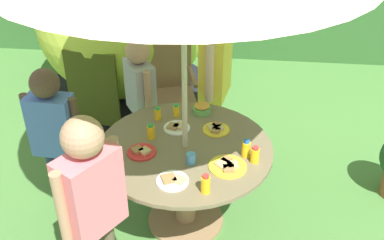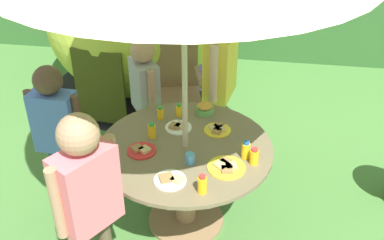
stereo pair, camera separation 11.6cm
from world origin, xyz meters
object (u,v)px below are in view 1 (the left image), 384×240
(child_in_grey_shirt, at_px, (140,88))
(child_in_pink_shirt, at_px, (91,192))
(child_in_blue_shirt, at_px, (53,125))
(plate_back_edge, at_px, (173,180))
(juice_bottle_far_right, at_px, (158,114))
(juice_bottle_spot_a, at_px, (246,149))
(plate_mid_left, at_px, (141,152))
(juice_bottle_far_left, at_px, (206,184))
(plate_center_front, at_px, (227,166))
(plate_near_right, at_px, (177,127))
(juice_bottle_mid_right, at_px, (176,111))
(garden_table, at_px, (185,168))
(wooden_chair, at_px, (166,85))
(dome_tent, at_px, (123,18))
(juice_bottle_near_left, at_px, (151,132))
(cup_near, at_px, (191,158))
(snack_bowl, at_px, (202,108))
(juice_bottle_front_edge, at_px, (255,155))
(plate_center_back, at_px, (216,129))

(child_in_grey_shirt, distance_m, child_in_pink_shirt, 1.44)
(child_in_blue_shirt, xyz_separation_m, plate_back_edge, (0.93, -0.44, -0.06))
(juice_bottle_far_right, bearing_deg, juice_bottle_spot_a, -30.83)
(plate_back_edge, height_order, juice_bottle_spot_a, juice_bottle_spot_a)
(plate_mid_left, xyz_separation_m, plate_back_edge, (0.26, -0.28, 0.00))
(plate_mid_left, relative_size, juice_bottle_far_left, 1.55)
(child_in_grey_shirt, distance_m, plate_center_front, 1.20)
(child_in_blue_shirt, relative_size, plate_near_right, 6.23)
(plate_mid_left, bearing_deg, child_in_pink_shirt, -104.44)
(juice_bottle_mid_right, bearing_deg, garden_table, -73.70)
(wooden_chair, xyz_separation_m, child_in_grey_shirt, (-0.13, -0.49, 0.23))
(dome_tent, height_order, juice_bottle_near_left, dome_tent)
(cup_near, bearing_deg, juice_bottle_spot_a, 17.60)
(child_in_blue_shirt, height_order, juice_bottle_near_left, child_in_blue_shirt)
(cup_near, bearing_deg, plate_center_front, -5.03)
(plate_mid_left, relative_size, juice_bottle_mid_right, 1.93)
(plate_mid_left, relative_size, plate_near_right, 1.01)
(child_in_pink_shirt, height_order, juice_bottle_far_right, child_in_pink_shirt)
(snack_bowl, xyz_separation_m, juice_bottle_far_left, (0.10, -0.93, 0.02))
(wooden_chair, relative_size, child_in_grey_shirt, 0.79)
(garden_table, height_order, cup_near, cup_near)
(child_in_grey_shirt, relative_size, juice_bottle_front_edge, 9.95)
(plate_center_back, bearing_deg, juice_bottle_far_right, 166.80)
(juice_bottle_near_left, relative_size, juice_bottle_front_edge, 0.97)
(plate_center_front, bearing_deg, juice_bottle_far_left, -115.89)
(child_in_grey_shirt, relative_size, child_in_blue_shirt, 0.97)
(dome_tent, height_order, juice_bottle_front_edge, dome_tent)
(child_in_grey_shirt, distance_m, juice_bottle_far_left, 1.34)
(juice_bottle_far_right, relative_size, juice_bottle_mid_right, 1.00)
(wooden_chair, xyz_separation_m, plate_center_back, (0.54, -0.99, 0.19))
(garden_table, relative_size, plate_center_front, 4.89)
(dome_tent, relative_size, plate_center_front, 8.65)
(plate_center_back, relative_size, juice_bottle_far_right, 1.91)
(garden_table, bearing_deg, juice_bottle_front_edge, -14.19)
(cup_near, bearing_deg, juice_bottle_far_left, -66.80)
(plate_center_front, bearing_deg, plate_back_edge, -151.42)
(juice_bottle_far_left, relative_size, juice_bottle_front_edge, 1.08)
(garden_table, xyz_separation_m, snack_bowl, (0.08, 0.47, 0.23))
(garden_table, bearing_deg, dome_tent, 113.90)
(wooden_chair, relative_size, plate_near_right, 4.76)
(plate_back_edge, relative_size, juice_bottle_mid_right, 2.00)
(juice_bottle_far_right, distance_m, cup_near, 0.60)
(plate_center_back, xyz_separation_m, juice_bottle_far_left, (-0.02, -0.69, 0.05))
(garden_table, bearing_deg, juice_bottle_spot_a, -8.93)
(snack_bowl, bearing_deg, dome_tent, 121.76)
(snack_bowl, bearing_deg, plate_near_right, -123.32)
(wooden_chair, height_order, juice_bottle_spot_a, wooden_chair)
(garden_table, bearing_deg, child_in_pink_shirt, -122.05)
(juice_bottle_far_right, distance_m, juice_bottle_spot_a, 0.78)
(juice_bottle_mid_right, bearing_deg, child_in_pink_shirt, -106.60)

